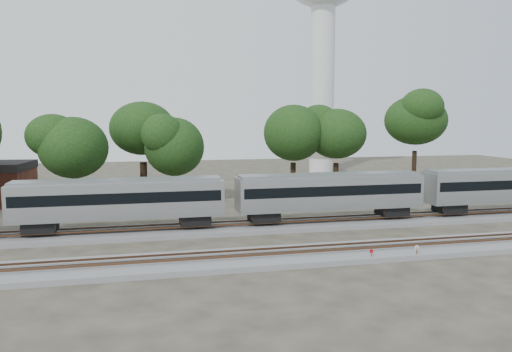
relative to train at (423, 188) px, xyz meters
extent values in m
plane|color=#383328|center=(-18.35, -6.00, -3.25)|extent=(160.00, 160.00, 0.00)
cube|color=slate|center=(-18.35, 0.00, -3.05)|extent=(160.00, 5.00, 0.40)
cube|color=brown|center=(-18.35, -0.72, -2.59)|extent=(160.00, 0.08, 0.15)
cube|color=brown|center=(-18.35, 0.72, -2.59)|extent=(160.00, 0.08, 0.15)
cube|color=slate|center=(-18.35, -10.00, -3.05)|extent=(160.00, 5.00, 0.40)
cube|color=brown|center=(-18.35, -10.72, -2.59)|extent=(160.00, 0.08, 0.15)
cube|color=brown|center=(-18.35, -9.28, -2.59)|extent=(160.00, 0.08, 0.15)
cube|color=#B1B3B9|center=(-28.78, 0.00, -0.08)|extent=(17.69, 3.05, 3.05)
cube|color=black|center=(-28.78, 0.00, 0.23)|extent=(17.08, 3.10, 0.92)
cube|color=gray|center=(-28.78, 0.00, 1.50)|extent=(17.29, 2.44, 0.36)
cube|color=black|center=(-35.19, 0.00, -2.06)|extent=(2.64, 2.24, 0.92)
cube|color=black|center=(-22.38, 0.00, -2.06)|extent=(2.64, 2.24, 0.92)
cube|color=#B1B3B9|center=(-9.68, 0.00, -0.08)|extent=(17.69, 3.05, 3.05)
cube|color=black|center=(-9.68, 0.00, 0.23)|extent=(17.08, 3.10, 0.92)
cube|color=gray|center=(-9.68, 0.00, 1.50)|extent=(17.29, 2.44, 0.36)
cube|color=black|center=(-16.09, 0.00, -2.06)|extent=(2.64, 2.24, 0.92)
cube|color=black|center=(-3.28, 0.00, -2.06)|extent=(2.64, 2.24, 0.92)
cube|color=#B1B3B9|center=(9.42, 0.00, -0.08)|extent=(17.69, 3.05, 3.05)
cube|color=black|center=(9.42, 0.00, 0.23)|extent=(17.08, 3.10, 0.92)
cube|color=gray|center=(9.42, 0.00, 1.50)|extent=(17.29, 2.44, 0.36)
cube|color=black|center=(3.01, 0.00, -2.06)|extent=(2.64, 2.24, 0.92)
cylinder|color=#512D19|center=(-11.23, -12.02, -2.83)|extent=(0.06, 0.06, 0.83)
cylinder|color=#A10B10|center=(-11.23, -12.02, -2.46)|extent=(0.30, 0.06, 0.30)
cylinder|color=#512D19|center=(-7.79, -12.17, -2.78)|extent=(0.06, 0.06, 0.95)
cylinder|color=silver|center=(-7.79, -12.17, -2.35)|extent=(0.34, 0.08, 0.34)
cube|color=#512D19|center=(-12.66, -11.31, -3.10)|extent=(0.52, 0.34, 0.30)
cylinder|color=silver|center=(4.98, 42.09, 11.75)|extent=(4.29, 4.29, 30.00)
cone|color=silver|center=(4.98, 42.09, -1.11)|extent=(6.86, 6.86, 4.29)
cylinder|color=black|center=(-33.88, 12.33, -1.38)|extent=(0.70, 0.70, 3.74)
ellipsoid|color=black|center=(-33.88, 12.33, 3.69)|extent=(7.04, 7.04, 5.99)
cylinder|color=black|center=(-26.68, 17.78, -0.88)|extent=(0.70, 0.70, 4.75)
ellipsoid|color=black|center=(-26.68, 17.78, 5.57)|extent=(8.95, 8.95, 7.61)
cylinder|color=black|center=(-23.16, 14.36, -1.42)|extent=(0.70, 0.70, 3.65)
ellipsoid|color=black|center=(-23.16, 14.36, 3.53)|extent=(6.88, 6.88, 5.85)
cylinder|color=black|center=(-8.09, 16.92, -1.05)|extent=(0.70, 0.70, 4.40)
ellipsoid|color=black|center=(-8.09, 16.92, 4.92)|extent=(8.30, 8.30, 7.05)
cylinder|color=black|center=(-2.73, 15.81, -1.08)|extent=(0.70, 0.70, 4.34)
ellipsoid|color=black|center=(-2.73, 15.81, 4.81)|extent=(8.18, 8.18, 6.95)
cylinder|color=black|center=(12.34, 22.66, -0.64)|extent=(0.70, 0.70, 5.21)
ellipsoid|color=black|center=(12.34, 22.66, 6.43)|extent=(9.83, 9.83, 8.35)
camera|label=1|loc=(-26.78, -43.53, 6.93)|focal=35.00mm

